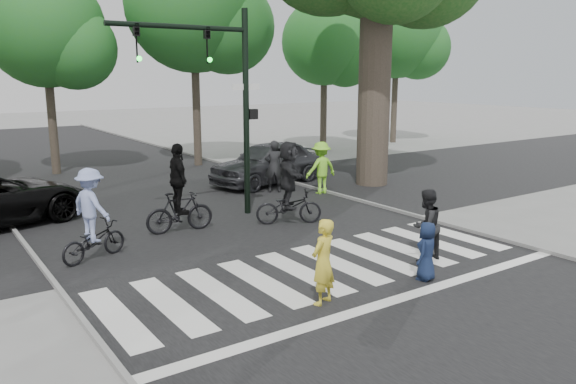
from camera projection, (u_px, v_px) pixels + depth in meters
name	position (u px, v px, depth m)	size (l,w,h in m)	color
ground	(351.00, 282.00, 11.46)	(120.00, 120.00, 0.00)	gray
road_stem	(232.00, 228.00, 15.50)	(10.00, 70.00, 0.01)	black
road_cross	(187.00, 207.00, 17.92)	(70.00, 10.00, 0.01)	black
curb_left	(36.00, 260.00, 12.69)	(0.10, 70.00, 0.10)	gray
curb_right	(368.00, 203.00, 18.29)	(0.10, 70.00, 0.10)	gray
crosswalk	(331.00, 272.00, 12.00)	(10.00, 3.85, 0.01)	silver
traffic_signal	(220.00, 84.00, 15.86)	(4.45, 0.29, 6.00)	black
bg_tree_2	(52.00, 33.00, 22.71)	(5.04, 4.80, 8.40)	brown
bg_tree_3	(202.00, 10.00, 24.74)	(6.30, 6.00, 10.20)	brown
bg_tree_4	(330.00, 46.00, 30.09)	(4.83, 4.60, 8.15)	brown
bg_tree_5	(403.00, 37.00, 33.75)	(5.67, 5.40, 9.30)	brown
pedestrian_woman	(323.00, 262.00, 10.22)	(0.59, 0.39, 1.62)	yellow
pedestrian_child	(427.00, 251.00, 11.46)	(0.60, 0.39, 1.23)	#142140
pedestrian_adult	(426.00, 225.00, 12.63)	(0.80, 0.63, 1.66)	black
cyclist_left	(92.00, 221.00, 12.66)	(1.77, 1.24, 2.12)	black
cyclist_mid	(179.00, 196.00, 14.89)	(1.87, 1.15, 2.40)	black
cyclist_right	(289.00, 187.00, 15.72)	(1.95, 1.80, 2.35)	black
car_grey	(268.00, 162.00, 21.64)	(1.96, 4.87, 1.66)	#38393D
bystander_hivis	(321.00, 168.00, 19.79)	(1.19, 0.69, 1.85)	#89E730
bystander_dark	(274.00, 167.00, 19.97)	(0.68, 0.45, 1.88)	black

